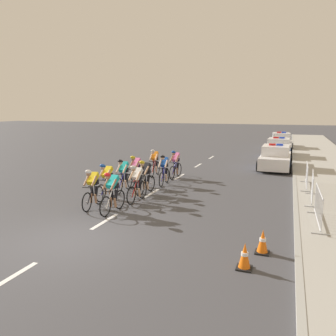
# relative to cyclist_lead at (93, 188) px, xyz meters

# --- Properties ---
(ground_plane) EXTENTS (160.00, 160.00, 0.00)m
(ground_plane) POSITION_rel_cyclist_lead_xyz_m (1.20, -2.83, -0.79)
(ground_plane) COLOR #424247
(sidewalk_slab) EXTENTS (4.20, 60.00, 0.12)m
(sidewalk_slab) POSITION_rel_cyclist_lead_xyz_m (9.22, 11.17, -0.73)
(sidewalk_slab) COLOR #A3A099
(sidewalk_slab) RESTS_ON ground
(kerb_edge) EXTENTS (0.16, 60.00, 0.13)m
(kerb_edge) POSITION_rel_cyclist_lead_xyz_m (7.20, 11.17, -0.72)
(kerb_edge) COLOR #9E9E99
(kerb_edge) RESTS_ON ground
(lane_markings_centre) EXTENTS (0.14, 21.60, 0.01)m
(lane_markings_centre) POSITION_rel_cyclist_lead_xyz_m (1.20, 4.81, -0.78)
(lane_markings_centre) COLOR white
(lane_markings_centre) RESTS_ON ground
(cyclist_lead) EXTENTS (0.45, 1.72, 1.56)m
(cyclist_lead) POSITION_rel_cyclist_lead_xyz_m (0.00, 0.00, 0.00)
(cyclist_lead) COLOR black
(cyclist_lead) RESTS_ON ground
(cyclist_second) EXTENTS (0.42, 1.72, 1.56)m
(cyclist_second) POSITION_rel_cyclist_lead_xyz_m (0.97, -0.24, 0.00)
(cyclist_second) COLOR black
(cyclist_second) RESTS_ON ground
(cyclist_third) EXTENTS (0.42, 1.72, 1.56)m
(cyclist_third) POSITION_rel_cyclist_lead_xyz_m (-0.16, 1.31, 0.00)
(cyclist_third) COLOR black
(cyclist_third) RESTS_ON ground
(cyclist_fourth) EXTENTS (0.42, 1.72, 1.56)m
(cyclist_fourth) POSITION_rel_cyclist_lead_xyz_m (1.16, 1.41, 0.00)
(cyclist_fourth) COLOR black
(cyclist_fourth) RESTS_ON ground
(cyclist_fifth) EXTENTS (0.42, 1.72, 1.56)m
(cyclist_fifth) POSITION_rel_cyclist_lead_xyz_m (-0.10, 2.65, 0.00)
(cyclist_fifth) COLOR black
(cyclist_fifth) RESTS_ON ground
(cyclist_sixth) EXTENTS (0.44, 1.72, 1.56)m
(cyclist_sixth) POSITION_rel_cyclist_lead_xyz_m (0.96, 2.68, 0.00)
(cyclist_sixth) COLOR black
(cyclist_sixth) RESTS_ON ground
(cyclist_seventh) EXTENTS (0.42, 1.72, 1.56)m
(cyclist_seventh) POSITION_rel_cyclist_lead_xyz_m (-0.07, 3.87, 0.00)
(cyclist_seventh) COLOR black
(cyclist_seventh) RESTS_ON ground
(cyclist_eighth) EXTENTS (0.44, 1.72, 1.56)m
(cyclist_eighth) POSITION_rel_cyclist_lead_xyz_m (1.12, 4.60, 0.00)
(cyclist_eighth) COLOR black
(cyclist_eighth) RESTS_ON ground
(cyclist_ninth) EXTENTS (0.43, 1.72, 1.56)m
(cyclist_ninth) POSITION_rel_cyclist_lead_xyz_m (-0.17, 6.50, 0.00)
(cyclist_ninth) COLOR black
(cyclist_ninth) RESTS_ON ground
(cyclist_tenth) EXTENTS (0.43, 1.72, 1.56)m
(cyclist_tenth) POSITION_rel_cyclist_lead_xyz_m (1.09, 6.42, 0.00)
(cyclist_tenth) COLOR black
(cyclist_tenth) RESTS_ON ground
(police_car_nearest) EXTENTS (2.04, 4.42, 1.59)m
(police_car_nearest) POSITION_rel_cyclist_lead_xyz_m (6.07, 11.32, -0.11)
(police_car_nearest) COLOR white
(police_car_nearest) RESTS_ON ground
(police_car_second) EXTENTS (2.11, 4.45, 1.59)m
(police_car_second) POSITION_rel_cyclist_lead_xyz_m (6.07, 16.87, -0.11)
(police_car_second) COLOR silver
(police_car_second) RESTS_ON ground
(police_car_third) EXTENTS (2.24, 4.52, 1.59)m
(police_car_third) POSITION_rel_cyclist_lead_xyz_m (6.08, 23.46, -0.11)
(police_car_third) COLOR silver
(police_car_third) RESTS_ON ground
(crowd_barrier_front) EXTENTS (0.52, 2.32, 1.07)m
(crowd_barrier_front) POSITION_rel_cyclist_lead_xyz_m (7.82, 0.75, -0.14)
(crowd_barrier_front) COLOR #B7BABF
(crowd_barrier_front) RESTS_ON sidewalk_slab
(crowd_barrier_middle) EXTENTS (0.61, 2.32, 1.07)m
(crowd_barrier_middle) POSITION_rel_cyclist_lead_xyz_m (7.80, 3.62, -0.14)
(crowd_barrier_middle) COLOR #B7BABF
(crowd_barrier_middle) RESTS_ON sidewalk_slab
(crowd_barrier_rear) EXTENTS (0.55, 2.32, 1.07)m
(crowd_barrier_rear) POSITION_rel_cyclist_lead_xyz_m (7.70, 6.08, -0.14)
(crowd_barrier_rear) COLOR #B7BABF
(crowd_barrier_rear) RESTS_ON sidewalk_slab
(traffic_cone_near) EXTENTS (0.36, 0.36, 0.64)m
(traffic_cone_near) POSITION_rel_cyclist_lead_xyz_m (6.33, -1.91, -0.48)
(traffic_cone_near) COLOR black
(traffic_cone_near) RESTS_ON ground
(traffic_cone_mid) EXTENTS (0.36, 0.36, 0.64)m
(traffic_cone_mid) POSITION_rel_cyclist_lead_xyz_m (6.01, -2.95, -0.48)
(traffic_cone_mid) COLOR black
(traffic_cone_mid) RESTS_ON ground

